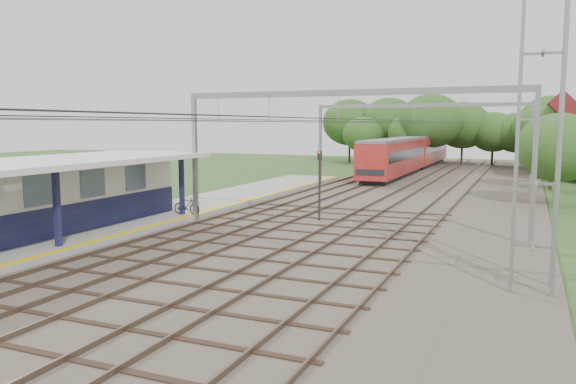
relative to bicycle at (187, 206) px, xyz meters
The scene contains 14 objects.
ground 16.03m from the bicycle, 69.53° to the right, with size 160.00×160.00×0.00m, color #2D4C1E.
ballast_bed 17.83m from the bicycle, 57.38° to the left, with size 18.00×90.00×0.10m, color #473D33.
platform 2.25m from the bicycle, 152.24° to the right, with size 5.00×52.00×0.35m, color gray.
yellow_stripe 1.17m from the bicycle, 70.71° to the right, with size 0.45×52.00×0.01m, color yellow.
station_building 8.73m from the bicycle, 112.28° to the right, with size 3.41×18.00×3.40m.
canopy 9.67m from the bicycle, 103.56° to the right, with size 6.40×20.00×3.44m.
rail_tracks 16.61m from the bicycle, 64.67° to the left, with size 11.80×88.00×0.15m.
catenary_system 14.43m from the bicycle, 48.84° to the left, with size 17.22×88.00×7.00m.
lattice_pylon 19.63m from the bicycle, 21.69° to the right, with size 1.30×1.30×12.00m.
tree_band 43.36m from the bicycle, 77.36° to the left, with size 31.72×30.88×8.82m.
house_far 42.91m from the bicycle, 59.72° to the left, with size 8.00×6.12×8.66m.
bicycle is the anchor object (origin of this frame).
train 38.54m from the bicycle, 82.39° to the left, with size 2.93×36.44×3.84m.
signal_post 7.53m from the bicycle, 19.38° to the left, with size 0.30×0.28×3.92m.
Camera 1 is at (11.74, -11.12, 5.35)m, focal length 35.00 mm.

